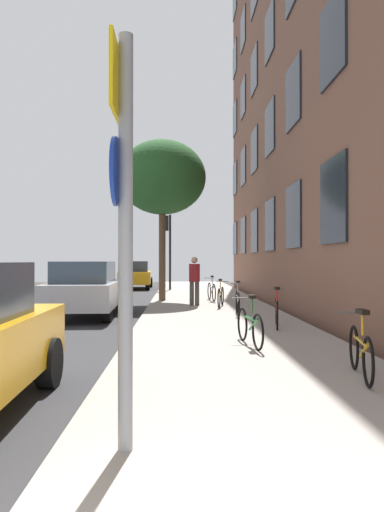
# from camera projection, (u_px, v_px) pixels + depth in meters

# --- Properties ---
(ground_plane) EXTENTS (41.80, 41.80, 0.00)m
(ground_plane) POSITION_uv_depth(u_px,v_px,m) (106.00, 310.00, 16.06)
(ground_plane) COLOR #332D28
(road_asphalt) EXTENTS (7.00, 38.00, 0.01)m
(road_asphalt) POSITION_uv_depth(u_px,v_px,m) (44.00, 310.00, 15.99)
(road_asphalt) COLOR #2D2D30
(road_asphalt) RESTS_ON ground
(sidewalk) EXTENTS (4.20, 38.00, 0.12)m
(sidewalk) POSITION_uv_depth(u_px,v_px,m) (210.00, 308.00, 16.16)
(sidewalk) COLOR #9E9389
(sidewalk) RESTS_ON ground
(building_facade) EXTENTS (0.56, 27.00, 18.90)m
(building_facade) POSITION_uv_depth(u_px,v_px,m) (288.00, 26.00, 15.83)
(building_facade) COLOR brown
(building_facade) RESTS_ON ground
(sign_post) EXTENTS (0.16, 0.60, 3.37)m
(sign_post) POSITION_uv_depth(u_px,v_px,m) (123.00, 206.00, 3.85)
(sign_post) COLOR gray
(sign_post) RESTS_ON sidewalk
(traffic_light) EXTENTS (0.43, 0.24, 3.97)m
(traffic_light) POSITION_uv_depth(u_px,v_px,m) (168.00, 239.00, 25.17)
(traffic_light) COLOR black
(traffic_light) RESTS_ON sidewalk
(tree_near) EXTENTS (3.39, 3.39, 6.21)m
(tree_near) POSITION_uv_depth(u_px,v_px,m) (162.00, 178.00, 18.46)
(tree_near) COLOR brown
(tree_near) RESTS_ON sidewalk
(bicycle_0) EXTENTS (0.47, 1.57, 0.91)m
(bicycle_0) POSITION_uv_depth(u_px,v_px,m) (361.00, 351.00, 6.20)
(bicycle_0) COLOR black
(bicycle_0) RESTS_ON sidewalk
(bicycle_1) EXTENTS (0.42, 1.65, 0.92)m
(bicycle_1) POSITION_uv_depth(u_px,v_px,m) (250.00, 326.00, 8.56)
(bicycle_1) COLOR black
(bicycle_1) RESTS_ON sidewalk
(bicycle_2) EXTENTS (0.49, 1.69, 0.93)m
(bicycle_2) POSITION_uv_depth(u_px,v_px,m) (277.00, 311.00, 10.99)
(bicycle_2) COLOR black
(bicycle_2) RESTS_ON sidewalk
(bicycle_3) EXTENTS (0.42, 1.65, 0.98)m
(bicycle_3) POSITION_uv_depth(u_px,v_px,m) (238.00, 302.00, 13.38)
(bicycle_3) COLOR black
(bicycle_3) RESTS_ON sidewalk
(bicycle_4) EXTENTS (0.50, 1.68, 0.94)m
(bicycle_4) POSITION_uv_depth(u_px,v_px,m) (221.00, 296.00, 15.76)
(bicycle_4) COLOR black
(bicycle_4) RESTS_ON sidewalk
(bicycle_5) EXTENTS (0.42, 1.69, 0.97)m
(bicycle_5) POSITION_uv_depth(u_px,v_px,m) (212.00, 291.00, 18.16)
(bicycle_5) COLOR black
(bicycle_5) RESTS_ON sidewalk
(pedestrian_0) EXTENTS (0.53, 0.53, 1.67)m
(pedestrian_0) POSITION_uv_depth(u_px,v_px,m) (194.00, 278.00, 16.31)
(pedestrian_0) COLOR #4C4742
(pedestrian_0) RESTS_ON sidewalk
(car_1) EXTENTS (2.00, 4.55, 1.62)m
(car_1) POSITION_uv_depth(u_px,v_px,m) (86.00, 288.00, 13.98)
(car_1) COLOR #B7B7BC
(car_1) RESTS_ON road_asphalt
(car_2) EXTENTS (1.99, 4.32, 1.62)m
(car_2) POSITION_uv_depth(u_px,v_px,m) (135.00, 275.00, 27.99)
(car_2) COLOR orange
(car_2) RESTS_ON road_asphalt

